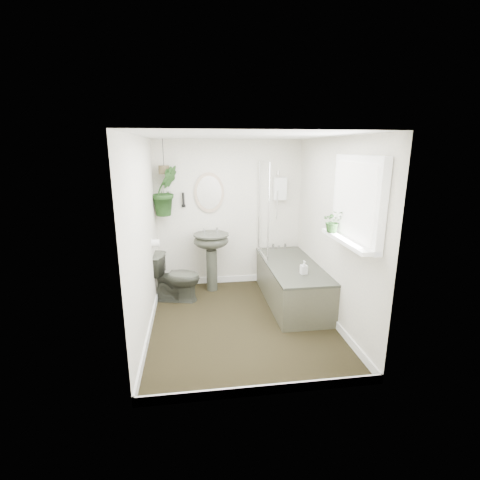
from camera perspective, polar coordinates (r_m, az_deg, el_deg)
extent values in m
cube|color=black|center=(4.61, 0.26, -13.33)|extent=(2.30, 2.80, 0.02)
cube|color=white|center=(4.07, 0.30, 16.87)|extent=(2.30, 2.80, 0.02)
cube|color=#EBE6C9|center=(5.56, -1.79, 4.29)|extent=(2.30, 0.02, 2.30)
cube|color=#EBE6C9|center=(2.86, 4.32, -5.98)|extent=(2.30, 0.02, 2.30)
cube|color=#EBE6C9|center=(4.19, -15.62, 0.25)|extent=(0.02, 2.80, 2.30)
cube|color=#EBE6C9|center=(4.50, 15.07, 1.27)|extent=(0.02, 2.80, 2.30)
cube|color=white|center=(4.58, 0.26, -12.67)|extent=(2.30, 2.80, 0.10)
cube|color=white|center=(5.57, 6.55, 8.39)|extent=(0.20, 0.10, 0.35)
ellipsoid|color=tan|center=(5.44, -5.07, 7.74)|extent=(0.46, 0.03, 0.62)
cylinder|color=black|center=(5.44, -9.28, 6.54)|extent=(0.04, 0.04, 0.22)
cylinder|color=white|center=(4.92, -13.71, -0.52)|extent=(0.11, 0.11, 0.11)
cube|color=white|center=(3.75, 18.70, 6.16)|extent=(0.08, 1.00, 0.90)
cube|color=white|center=(3.80, 17.23, -0.08)|extent=(0.18, 1.00, 0.04)
cube|color=white|center=(3.73, 18.07, 6.17)|extent=(0.01, 0.86, 0.76)
imported|color=#34372D|center=(5.16, -10.46, -5.99)|extent=(0.76, 0.54, 0.71)
imported|color=black|center=(4.02, 15.03, 3.00)|extent=(0.27, 0.24, 0.25)
imported|color=black|center=(5.32, -12.17, 7.88)|extent=(0.51, 0.48, 0.74)
imported|color=black|center=(4.59, 10.44, -4.45)|extent=(0.09, 0.09, 0.18)
cylinder|color=brown|center=(5.30, -12.36, 11.21)|extent=(0.16, 0.16, 0.12)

